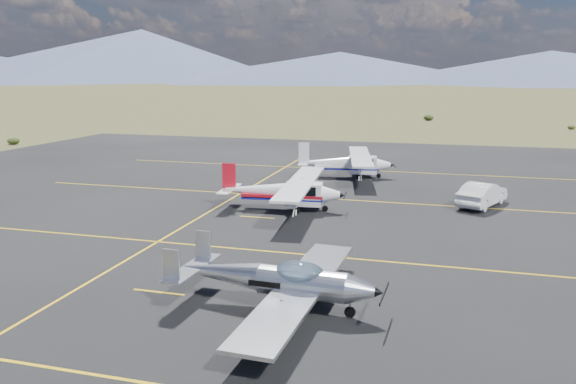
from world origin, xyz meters
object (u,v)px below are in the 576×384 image
at_px(sedan, 482,194).
at_px(aircraft_low_wing, 279,280).
at_px(aircraft_plain, 346,162).
at_px(aircraft_cessna, 283,190).

bearing_deg(sedan, aircraft_low_wing, 91.28).
distance_m(aircraft_low_wing, aircraft_plain, 24.20).
bearing_deg(aircraft_low_wing, sedan, 69.48).
xyz_separation_m(aircraft_low_wing, aircraft_cessna, (-3.65, 13.18, 0.17)).
distance_m(aircraft_cessna, aircraft_plain, 11.09).
bearing_deg(aircraft_plain, aircraft_cessna, -109.66).
bearing_deg(aircraft_low_wing, aircraft_cessna, 108.07).
distance_m(aircraft_cessna, sedan, 11.70).
bearing_deg(aircraft_low_wing, aircraft_plain, 97.07).
relative_size(aircraft_low_wing, aircraft_plain, 0.92).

